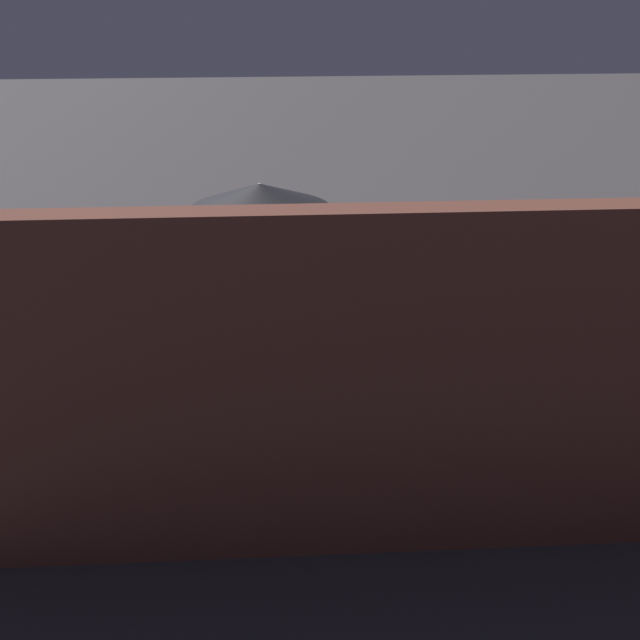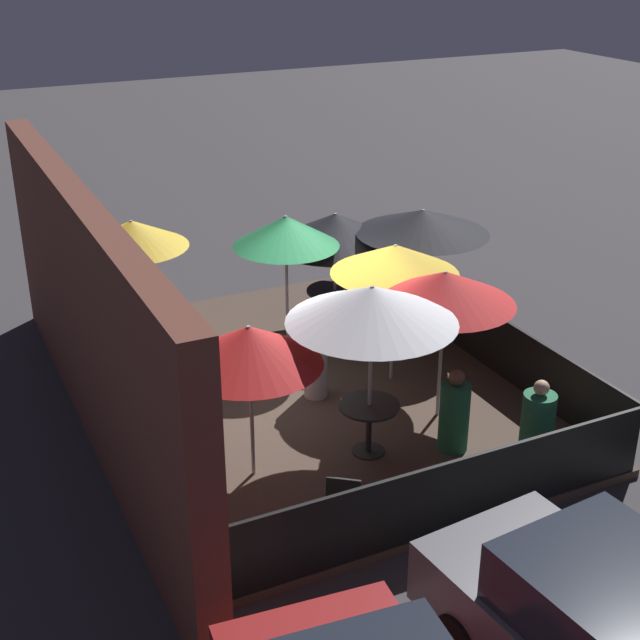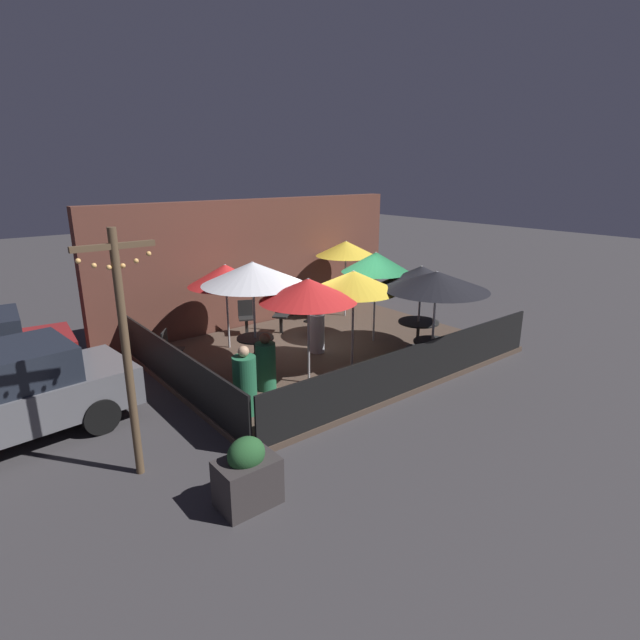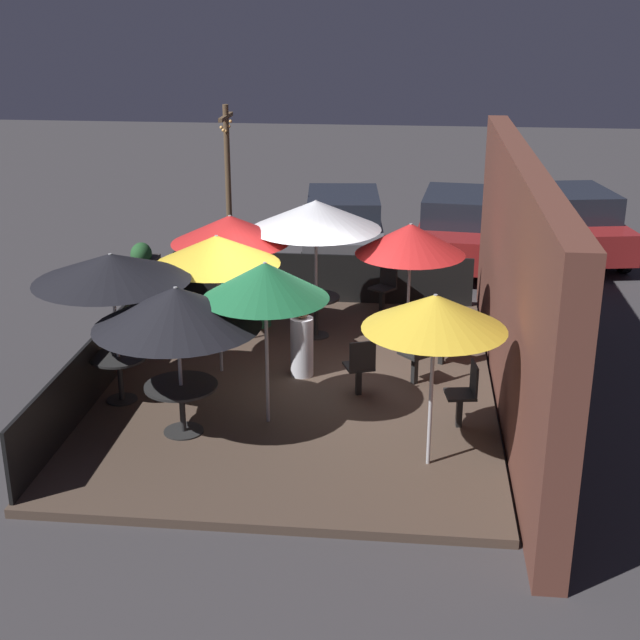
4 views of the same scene
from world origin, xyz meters
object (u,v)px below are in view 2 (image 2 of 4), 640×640
patio_umbrella_6 (249,346)px  dining_table_2 (419,305)px  patio_umbrella_5 (395,259)px  patio_chair_2 (345,503)px  patio_umbrella_3 (132,234)px  patio_umbrella_7 (286,231)px  dining_table_0 (369,415)px  patio_chair_1 (185,419)px  patio_umbrella_4 (445,288)px  patron_2 (454,415)px  patio_umbrella_0 (372,304)px  patio_umbrella_2 (423,222)px  patio_chair_4 (239,360)px  patio_umbrella_1 (335,229)px  patron_1 (316,363)px  dining_table_1 (335,297)px  patron_0 (537,431)px  patio_chair_0 (196,384)px  patio_chair_3 (128,355)px

patio_umbrella_6 → dining_table_2: 5.16m
patio_umbrella_5 → patio_chair_2: bearing=142.4°
patio_umbrella_3 → patio_umbrella_7: size_ratio=0.98×
dining_table_0 → patio_chair_2: bearing=142.9°
patio_umbrella_6 → patio_chair_1: patio_umbrella_6 is taller
patio_umbrella_3 → patio_umbrella_4: size_ratio=1.02×
patio_umbrella_6 → dining_table_0: (-0.19, -1.60, -1.28)m
patio_umbrella_7 → patron_2: bearing=-168.6°
patio_umbrella_0 → patio_umbrella_4: patio_umbrella_0 is taller
patio_umbrella_2 → dining_table_0: (-2.94, 2.58, -1.47)m
patio_umbrella_0 → patio_umbrella_6: 1.64m
patio_umbrella_5 → patio_chair_4: patio_umbrella_5 is taller
patio_umbrella_2 → dining_table_2: 1.50m
patio_umbrella_1 → dining_table_2: bearing=-127.8°
patio_umbrella_4 → patron_1: patio_umbrella_4 is taller
dining_table_1 → patron_0: size_ratio=0.76×
patio_chair_2 → patron_0: size_ratio=0.69×
patron_1 → patron_2: size_ratio=1.01×
patron_0 → patio_umbrella_5: bearing=-110.4°
patron_1 → patron_0: bearing=-96.4°
patio_chair_0 → patron_1: bearing=41.1°
patio_umbrella_3 → patio_umbrella_5: patio_umbrella_3 is taller
patron_0 → patio_chair_0: bearing=-70.8°
patio_umbrella_1 → patron_0: patio_umbrella_1 is taller
patio_chair_2 → patio_chair_3: 4.94m
patio_umbrella_7 → patron_1: bearing=170.7°
patio_chair_0 → patron_0: patron_0 is taller
patio_umbrella_5 → patio_chair_0: bearing=86.0°
patio_umbrella_3 → patio_umbrella_4: (-3.93, -3.31, -0.06)m
patio_umbrella_4 → patio_chair_3: 4.97m
patio_umbrella_5 → dining_table_1: 2.57m
dining_table_1 → patio_chair_0: size_ratio=1.04×
patio_umbrella_2 → dining_table_1: (0.90, 1.16, -1.48)m
patio_umbrella_5 → patio_chair_1: patio_umbrella_5 is taller
patron_0 → patron_2: (0.88, 0.68, -0.06)m
patio_umbrella_6 → patron_0: 3.88m
patio_umbrella_0 → patio_chair_2: 2.54m
patio_umbrella_0 → dining_table_0: patio_umbrella_0 is taller
patio_umbrella_5 → patio_umbrella_6: 3.30m
dining_table_2 → patio_chair_1: patio_chair_1 is taller
dining_table_1 → patio_chair_1: size_ratio=1.06×
patio_umbrella_5 → patron_2: patio_umbrella_5 is taller
patio_umbrella_5 → dining_table_0: (-1.70, 1.33, -1.42)m
patio_umbrella_4 → patron_2: bearing=160.2°
patio_umbrella_6 → dining_table_1: size_ratio=2.13×
patio_umbrella_0 → dining_table_1: 4.40m
dining_table_2 → patron_1: bearing=115.4°
dining_table_2 → patio_chair_3: bearing=86.2°
dining_table_0 → patio_umbrella_6: bearing=83.1°
dining_table_0 → patron_0: bearing=-126.7°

